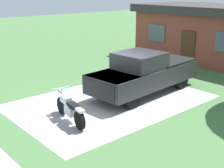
% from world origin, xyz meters
% --- Properties ---
extents(ground_plane, '(80.00, 80.00, 0.00)m').
position_xyz_m(ground_plane, '(0.00, 0.00, 0.00)').
color(ground_plane, '#48713F').
extents(driveway_pad, '(5.37, 8.06, 0.01)m').
position_xyz_m(driveway_pad, '(0.00, 0.00, 0.00)').
color(driveway_pad, '#A7A7A7').
rests_on(driveway_pad, ground).
extents(motorcycle, '(2.20, 0.75, 1.09)m').
position_xyz_m(motorcycle, '(0.55, -2.44, 0.47)').
color(motorcycle, black).
rests_on(motorcycle, ground).
extents(pickup_truck, '(2.41, 5.75, 1.90)m').
position_xyz_m(pickup_truck, '(0.15, 1.89, 0.95)').
color(pickup_truck, black).
rests_on(pickup_truck, ground).
extents(neighbor_house, '(9.60, 5.60, 3.50)m').
position_xyz_m(neighbor_house, '(-1.79, 10.25, 1.79)').
color(neighbor_house, brown).
rests_on(neighbor_house, ground).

